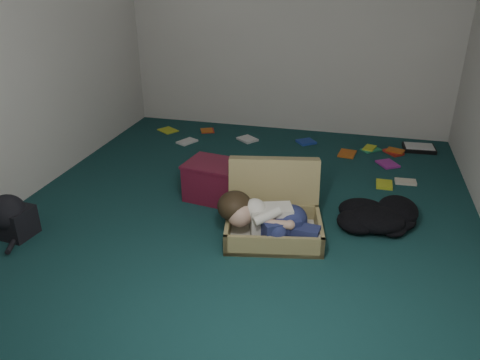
% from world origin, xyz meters
% --- Properties ---
extents(floor, '(4.50, 4.50, 0.00)m').
position_xyz_m(floor, '(0.00, 0.00, 0.00)').
color(floor, '#153C3C').
rests_on(floor, ground).
extents(wall_back, '(4.50, 0.00, 4.50)m').
position_xyz_m(wall_back, '(0.00, 2.25, 1.30)').
color(wall_back, silver).
rests_on(wall_back, ground).
extents(wall_front, '(4.50, 0.00, 4.50)m').
position_xyz_m(wall_front, '(0.00, -2.25, 1.30)').
color(wall_front, silver).
rests_on(wall_front, ground).
extents(wall_left, '(0.00, 4.50, 4.50)m').
position_xyz_m(wall_left, '(-2.00, 0.00, 1.30)').
color(wall_left, silver).
rests_on(wall_left, ground).
extents(suitcase, '(0.87, 0.86, 0.55)m').
position_xyz_m(suitcase, '(0.31, -0.28, 0.16)').
color(suitcase, '#9E8F57').
rests_on(suitcase, floor).
extents(person, '(0.83, 0.41, 0.34)m').
position_xyz_m(person, '(0.30, -0.47, 0.21)').
color(person, white).
rests_on(person, suitcase).
extents(maroon_bin, '(0.57, 0.47, 0.35)m').
position_xyz_m(maroon_bin, '(-0.31, 0.14, 0.18)').
color(maroon_bin, maroon).
rests_on(maroon_bin, floor).
extents(backpack, '(0.48, 0.40, 0.26)m').
position_xyz_m(backpack, '(-1.70, -0.87, 0.13)').
color(backpack, black).
rests_on(backpack, floor).
extents(clothing_pile, '(0.51, 0.42, 0.15)m').
position_xyz_m(clothing_pile, '(1.14, 0.01, 0.08)').
color(clothing_pile, black).
rests_on(clothing_pile, floor).
extents(paper_tray, '(0.37, 0.29, 0.05)m').
position_xyz_m(paper_tray, '(1.63, 1.88, 0.02)').
color(paper_tray, black).
rests_on(paper_tray, floor).
extents(book_scatter, '(3.06, 1.34, 0.02)m').
position_xyz_m(book_scatter, '(0.33, 1.51, 0.01)').
color(book_scatter, '#C8D625').
rests_on(book_scatter, floor).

